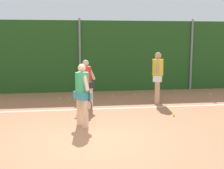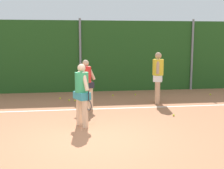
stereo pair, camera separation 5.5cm
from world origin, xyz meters
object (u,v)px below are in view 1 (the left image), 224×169
player_midcourt (86,82)px  tennis_ball_10 (210,94)px  tennis_ball_6 (135,94)px  player_foreground_near (82,92)px  player_backcourt_far (158,75)px  tennis_ball_1 (79,105)px  tennis_ball_4 (69,100)px  tennis_ball_9 (113,95)px  tennis_ball_2 (60,98)px  tennis_ball_3 (174,115)px  tennis_ball_11 (75,101)px

player_midcourt → tennis_ball_10: (5.43, 1.91, -0.92)m
tennis_ball_6 → tennis_ball_10: size_ratio=1.00×
player_foreground_near → player_backcourt_far: player_backcourt_far is taller
tennis_ball_1 → tennis_ball_10: size_ratio=1.00×
player_midcourt → tennis_ball_10: player_midcourt is taller
player_backcourt_far → tennis_ball_4: player_backcourt_far is taller
player_midcourt → player_backcourt_far: size_ratio=0.89×
tennis_ball_9 → tennis_ball_1: bearing=-132.0°
player_backcourt_far → tennis_ball_2: size_ratio=28.83×
player_backcourt_far → tennis_ball_1: bearing=-70.3°
tennis_ball_3 → player_foreground_near: bearing=-167.2°
tennis_ball_6 → player_foreground_near: bearing=-119.8°
tennis_ball_2 → tennis_ball_10: bearing=-0.4°
tennis_ball_6 → tennis_ball_10: bearing=-7.4°
player_midcourt → tennis_ball_11: size_ratio=25.76×
tennis_ball_2 → tennis_ball_10: 6.38m
tennis_ball_6 → tennis_ball_10: same height
player_backcourt_far → tennis_ball_3: size_ratio=28.83×
player_foreground_near → tennis_ball_4: player_foreground_near is taller
player_foreground_near → tennis_ball_10: bearing=98.7°
tennis_ball_1 → tennis_ball_11: bearing=99.5°
player_foreground_near → tennis_ball_6: player_foreground_near is taller
tennis_ball_3 → tennis_ball_1: bearing=146.4°
player_backcourt_far → tennis_ball_4: 3.54m
tennis_ball_2 → tennis_ball_6: size_ratio=1.00×
tennis_ball_4 → tennis_ball_6: 2.93m
player_midcourt → tennis_ball_4: (-0.58, 1.48, -0.92)m
tennis_ball_2 → tennis_ball_9: bearing=8.6°
tennis_ball_10 → tennis_ball_11: same height
tennis_ball_1 → tennis_ball_6: same height
tennis_ball_2 → tennis_ball_4: same height
player_foreground_near → tennis_ball_1: size_ratio=26.17×
tennis_ball_10 → tennis_ball_11: 5.82m
player_foreground_near → tennis_ball_2: player_foreground_near is taller
tennis_ball_6 → tennis_ball_3: bearing=-83.2°
tennis_ball_3 → tennis_ball_11: (-3.02, 2.69, 0.00)m
player_midcourt → tennis_ball_10: size_ratio=25.76×
tennis_ball_9 → tennis_ball_3: bearing=-68.4°
tennis_ball_10 → tennis_ball_11: (-5.79, -0.50, 0.00)m
tennis_ball_3 → tennis_ball_10: (2.77, 3.19, 0.00)m
player_backcourt_far → tennis_ball_10: bearing=132.7°
tennis_ball_3 → tennis_ball_4: size_ratio=1.00×
tennis_ball_3 → tennis_ball_9: 3.84m
player_backcourt_far → tennis_ball_4: size_ratio=28.83×
player_midcourt → tennis_ball_10: bearing=179.3°
player_backcourt_far → tennis_ball_2: (-3.67, 1.26, -1.04)m
player_midcourt → tennis_ball_11: 1.72m
tennis_ball_4 → tennis_ball_10: (6.01, 0.42, 0.00)m
tennis_ball_4 → player_midcourt: bearing=-68.6°
player_backcourt_far → tennis_ball_6: player_backcourt_far is taller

